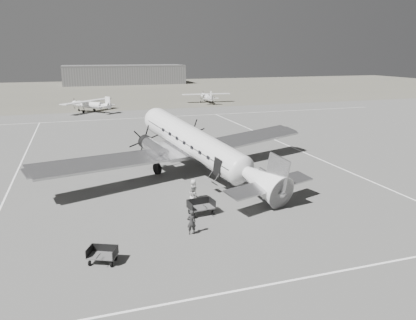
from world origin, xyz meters
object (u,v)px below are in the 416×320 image
object	(u,v)px
dc3_airliner	(201,149)
passenger	(194,189)
baggage_cart_near	(201,207)
ramp_agent	(194,196)
light_plane_left	(90,106)
baggage_cart_far	(103,255)
ground_crew	(191,222)
hangar_main	(124,75)
light_plane_right	(207,98)

from	to	relation	value
dc3_airliner	passenger	bearing A→B (deg)	-132.84
baggage_cart_near	ramp_agent	size ratio (longest dim) A/B	1.12
light_plane_left	dc3_airliner	bearing A→B (deg)	-124.62
baggage_cart_far	ground_crew	size ratio (longest dim) A/B	1.00
hangar_main	light_plane_left	size ratio (longest dim) A/B	3.52
dc3_airliner	hangar_main	bearing A→B (deg)	66.94
light_plane_right	baggage_cart_near	world-z (taller)	light_plane_right
light_plane_right	baggage_cart_near	distance (m)	65.04
ground_crew	baggage_cart_far	bearing A→B (deg)	20.74
dc3_airliner	baggage_cart_near	world-z (taller)	dc3_airliner
hangar_main	passenger	size ratio (longest dim) A/B	26.20
hangar_main	light_plane_right	xyz separation A→B (m)	(10.87, -62.67, -2.16)
dc3_airliner	passenger	xyz separation A→B (m)	(-2.15, -5.02, -1.93)
baggage_cart_near	baggage_cart_far	xyz separation A→B (m)	(-7.02, -4.83, -0.08)
hangar_main	ground_crew	xyz separation A→B (m)	(-10.93, -127.33, -2.51)
baggage_cart_far	ramp_agent	size ratio (longest dim) A/B	0.94
baggage_cart_far	baggage_cart_near	bearing A→B (deg)	59.22
light_plane_left	ramp_agent	distance (m)	52.97
baggage_cart_near	passenger	bearing A→B (deg)	76.96
light_plane_left	baggage_cart_near	xyz separation A→B (m)	(5.34, -54.22, -0.71)
light_plane_left	ground_crew	size ratio (longest dim) A/B	7.55
dc3_airliner	baggage_cart_near	size ratio (longest dim) A/B	15.29
ramp_agent	dc3_airliner	bearing A→B (deg)	-27.04
hangar_main	ramp_agent	bearing A→B (deg)	-94.43
baggage_cart_near	ramp_agent	xyz separation A→B (m)	(-0.11, 1.51, 0.31)
baggage_cart_near	ground_crew	bearing A→B (deg)	-124.53
dc3_airliner	baggage_cart_near	xyz separation A→B (m)	(-2.48, -8.07, -2.20)
ramp_agent	passenger	xyz separation A→B (m)	(0.44, 1.54, -0.04)
ground_crew	passenger	world-z (taller)	passenger
ramp_agent	ground_crew	bearing A→B (deg)	156.85
light_plane_right	ground_crew	size ratio (longest dim) A/B	6.94
light_plane_right	light_plane_left	bearing A→B (deg)	-158.62
light_plane_right	baggage_cart_far	distance (m)	72.01
hangar_main	baggage_cart_near	world-z (taller)	hangar_main
light_plane_left	light_plane_right	distance (m)	26.73
baggage_cart_near	hangar_main	bearing A→B (deg)	78.81
light_plane_right	passenger	bearing A→B (deg)	-103.84
baggage_cart_far	passenger	world-z (taller)	passenger
dc3_airliner	light_plane_left	world-z (taller)	dc3_airliner
dc3_airliner	baggage_cart_far	size ratio (longest dim) A/B	18.11
baggage_cart_near	ground_crew	xyz separation A→B (m)	(-1.50, -2.86, 0.26)
ramp_agent	passenger	distance (m)	1.60
hangar_main	light_plane_left	world-z (taller)	hangar_main
hangar_main	dc3_airliner	distance (m)	116.61
dc3_airliner	baggage_cart_far	distance (m)	16.18
dc3_airliner	light_plane_right	size ratio (longest dim) A/B	2.61
passenger	light_plane_left	bearing A→B (deg)	7.69
light_plane_left	light_plane_right	world-z (taller)	light_plane_left
light_plane_right	ground_crew	world-z (taller)	light_plane_right
light_plane_left	ground_crew	bearing A→B (deg)	-130.39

